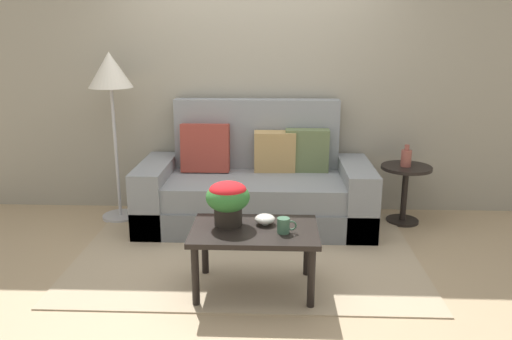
{
  "coord_description": "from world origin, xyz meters",
  "views": [
    {
      "loc": [
        0.22,
        -3.89,
        1.77
      ],
      "look_at": [
        0.07,
        -0.04,
        0.71
      ],
      "focal_mm": 35.26,
      "sensor_mm": 36.0,
      "label": 1
    }
  ],
  "objects_px": {
    "floor_lamp": "(111,81)",
    "potted_plant": "(228,198)",
    "table_vase": "(406,158)",
    "couch": "(255,189)",
    "snack_bowl": "(265,219)",
    "coffee_mug": "(284,225)",
    "side_table": "(405,184)",
    "coffee_table": "(255,237)"
  },
  "relations": [
    {
      "from": "side_table",
      "to": "snack_bowl",
      "type": "distance_m",
      "value": 1.84
    },
    {
      "from": "side_table",
      "to": "potted_plant",
      "type": "relative_size",
      "value": 1.79
    },
    {
      "from": "floor_lamp",
      "to": "table_vase",
      "type": "relative_size",
      "value": 7.75
    },
    {
      "from": "coffee_mug",
      "to": "snack_bowl",
      "type": "relative_size",
      "value": 0.92
    },
    {
      "from": "side_table",
      "to": "potted_plant",
      "type": "distance_m",
      "value": 2.06
    },
    {
      "from": "floor_lamp",
      "to": "couch",
      "type": "bearing_deg",
      "value": -3.59
    },
    {
      "from": "coffee_table",
      "to": "potted_plant",
      "type": "distance_m",
      "value": 0.33
    },
    {
      "from": "couch",
      "to": "side_table",
      "type": "bearing_deg",
      "value": 2.96
    },
    {
      "from": "couch",
      "to": "potted_plant",
      "type": "bearing_deg",
      "value": -96.47
    },
    {
      "from": "coffee_table",
      "to": "snack_bowl",
      "type": "height_order",
      "value": "snack_bowl"
    },
    {
      "from": "potted_plant",
      "to": "table_vase",
      "type": "bearing_deg",
      "value": 40.13
    },
    {
      "from": "side_table",
      "to": "floor_lamp",
      "type": "xyz_separation_m",
      "value": [
        -2.76,
        0.01,
        0.95
      ]
    },
    {
      "from": "coffee_table",
      "to": "side_table",
      "type": "bearing_deg",
      "value": 45.17
    },
    {
      "from": "coffee_table",
      "to": "coffee_mug",
      "type": "relative_size",
      "value": 6.61
    },
    {
      "from": "coffee_mug",
      "to": "table_vase",
      "type": "bearing_deg",
      "value": 51.14
    },
    {
      "from": "coffee_mug",
      "to": "snack_bowl",
      "type": "bearing_deg",
      "value": 131.01
    },
    {
      "from": "couch",
      "to": "table_vase",
      "type": "relative_size",
      "value": 10.38
    },
    {
      "from": "couch",
      "to": "side_table",
      "type": "height_order",
      "value": "couch"
    },
    {
      "from": "side_table",
      "to": "floor_lamp",
      "type": "relative_size",
      "value": 0.35
    },
    {
      "from": "potted_plant",
      "to": "couch",
      "type": "bearing_deg",
      "value": 83.53
    },
    {
      "from": "side_table",
      "to": "coffee_mug",
      "type": "height_order",
      "value": "coffee_mug"
    },
    {
      "from": "snack_bowl",
      "to": "potted_plant",
      "type": "bearing_deg",
      "value": -176.21
    },
    {
      "from": "coffee_table",
      "to": "couch",
      "type": "bearing_deg",
      "value": 92.06
    },
    {
      "from": "side_table",
      "to": "floor_lamp",
      "type": "bearing_deg",
      "value": 179.78
    },
    {
      "from": "couch",
      "to": "floor_lamp",
      "type": "height_order",
      "value": "floor_lamp"
    },
    {
      "from": "couch",
      "to": "snack_bowl",
      "type": "height_order",
      "value": "couch"
    },
    {
      "from": "coffee_mug",
      "to": "coffee_table",
      "type": "bearing_deg",
      "value": 161.94
    },
    {
      "from": "potted_plant",
      "to": "snack_bowl",
      "type": "bearing_deg",
      "value": 3.79
    },
    {
      "from": "couch",
      "to": "coffee_table",
      "type": "bearing_deg",
      "value": -87.94
    },
    {
      "from": "coffee_mug",
      "to": "snack_bowl",
      "type": "height_order",
      "value": "coffee_mug"
    },
    {
      "from": "potted_plant",
      "to": "side_table",
      "type": "bearing_deg",
      "value": 40.07
    },
    {
      "from": "coffee_table",
      "to": "side_table",
      "type": "height_order",
      "value": "side_table"
    },
    {
      "from": "potted_plant",
      "to": "snack_bowl",
      "type": "distance_m",
      "value": 0.3
    },
    {
      "from": "table_vase",
      "to": "couch",
      "type": "bearing_deg",
      "value": -177.31
    },
    {
      "from": "potted_plant",
      "to": "snack_bowl",
      "type": "height_order",
      "value": "potted_plant"
    },
    {
      "from": "couch",
      "to": "coffee_mug",
      "type": "xyz_separation_m",
      "value": [
        0.25,
        -1.38,
        0.18
      ]
    },
    {
      "from": "side_table",
      "to": "couch",
      "type": "bearing_deg",
      "value": -177.04
    },
    {
      "from": "coffee_mug",
      "to": "side_table",
      "type": "bearing_deg",
      "value": 50.99
    },
    {
      "from": "table_vase",
      "to": "side_table",
      "type": "bearing_deg",
      "value": 31.2
    },
    {
      "from": "floor_lamp",
      "to": "potted_plant",
      "type": "relative_size",
      "value": 5.15
    },
    {
      "from": "side_table",
      "to": "coffee_mug",
      "type": "distance_m",
      "value": 1.87
    },
    {
      "from": "coffee_table",
      "to": "table_vase",
      "type": "xyz_separation_m",
      "value": [
        1.36,
        1.38,
        0.24
      ]
    }
  ]
}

